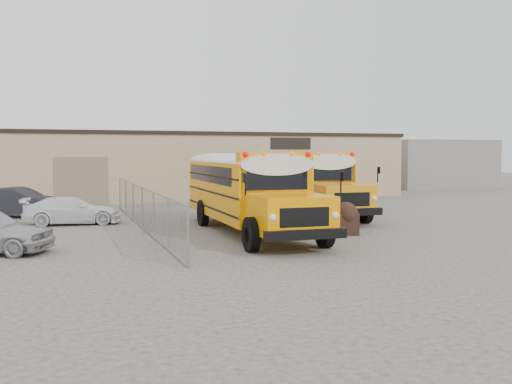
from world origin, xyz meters
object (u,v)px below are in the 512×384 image
object	(u,v)px
school_bus_left	(208,178)
car_dark	(18,202)
tarp_bundle	(346,218)
school_bus_right	(264,173)
car_white	(72,211)

from	to	relation	value
school_bus_left	car_dark	bearing A→B (deg)	168.42
car_dark	tarp_bundle	bearing A→B (deg)	-105.95
school_bus_right	car_dark	world-z (taller)	school_bus_right
car_white	car_dark	distance (m)	4.64
tarp_bundle	school_bus_right	bearing A→B (deg)	82.75
school_bus_right	car_white	distance (m)	14.20
school_bus_left	tarp_bundle	size ratio (longest dim) A/B	8.69
car_white	car_dark	world-z (taller)	car_dark
tarp_bundle	car_dark	xyz separation A→B (m)	(-12.71, 10.99, 0.08)
school_bus_left	car_dark	distance (m)	9.68
car_dark	school_bus_right	bearing A→B (deg)	-51.59
car_dark	school_bus_left	bearing A→B (deg)	-76.69
school_bus_right	tarp_bundle	bearing A→B (deg)	-97.25
school_bus_right	tarp_bundle	world-z (taller)	school_bus_right
school_bus_right	tarp_bundle	size ratio (longest dim) A/B	8.71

